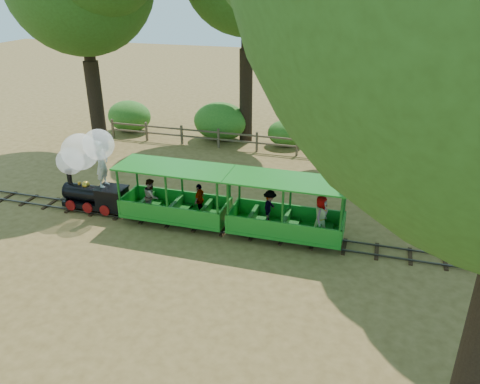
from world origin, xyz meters
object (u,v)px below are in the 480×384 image
(carriage_rear, at_px, (288,216))
(locomotive, at_px, (87,165))
(carriage_front, at_px, (174,202))
(fence, at_px, (277,142))

(carriage_rear, bearing_deg, locomotive, 179.58)
(locomotive, xyz_separation_m, carriage_rear, (7.35, -0.05, -0.94))
(carriage_front, xyz_separation_m, carriage_rear, (4.00, 0.05, 0.02))
(locomotive, relative_size, carriage_front, 0.82)
(locomotive, xyz_separation_m, carriage_front, (3.35, -0.10, -0.96))
(locomotive, relative_size, carriage_rear, 0.82)
(carriage_rear, relative_size, fence, 0.21)
(locomotive, distance_m, carriage_rear, 7.41)
(carriage_front, relative_size, carriage_rear, 1.00)
(locomotive, height_order, fence, locomotive)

